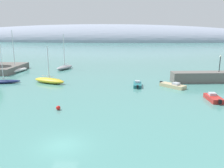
# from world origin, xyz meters

# --- Properties ---
(water) EXTENTS (600.00, 600.00, 0.00)m
(water) POSITION_xyz_m (0.00, 0.00, 0.00)
(water) COLOR teal
(water) RESTS_ON ground
(distant_ridge) EXTENTS (350.57, 65.74, 32.01)m
(distant_ridge) POSITION_xyz_m (-16.98, 210.48, 0.00)
(distant_ridge) COLOR #8E99AD
(distant_ridge) RESTS_ON ground
(sailboat_white_near_shore) EXTENTS (4.42, 8.67, 10.79)m
(sailboat_white_near_shore) POSITION_xyz_m (-22.50, 38.11, 0.56)
(sailboat_white_near_shore) COLOR white
(sailboat_white_near_shore) RESTS_ON water
(sailboat_grey_mid_mooring) EXTENTS (4.51, 7.18, 9.73)m
(sailboat_grey_mid_mooring) POSITION_xyz_m (-10.95, 43.90, 0.61)
(sailboat_grey_mid_mooring) COLOR gray
(sailboat_grey_mid_mooring) RESTS_ON water
(sailboat_navy_outer_mooring) EXTENTS (6.79, 3.33, 8.54)m
(sailboat_navy_outer_mooring) POSITION_xyz_m (-19.15, 25.64, 0.43)
(sailboat_navy_outer_mooring) COLOR navy
(sailboat_navy_outer_mooring) RESTS_ON water
(sailboat_yellow_end_of_line) EXTENTS (7.70, 4.99, 7.76)m
(sailboat_yellow_end_of_line) POSITION_xyz_m (-9.76, 26.41, 0.59)
(sailboat_yellow_end_of_line) COLOR yellow
(sailboat_yellow_end_of_line) RESTS_ON water
(motorboat_teal_foreground) EXTENTS (1.71, 4.31, 1.02)m
(motorboat_teal_foreground) POSITION_xyz_m (8.45, 24.38, 0.36)
(motorboat_teal_foreground) COLOR #1E6B70
(motorboat_teal_foreground) RESTS_ON water
(motorboat_sand_alongside_breakwater) EXTENTS (4.80, 4.76, 1.06)m
(motorboat_sand_alongside_breakwater) POSITION_xyz_m (15.21, 23.92, 0.37)
(motorboat_sand_alongside_breakwater) COLOR #C6B284
(motorboat_sand_alongside_breakwater) RESTS_ON water
(motorboat_red_outer) EXTENTS (1.88, 4.65, 1.11)m
(motorboat_red_outer) POSITION_xyz_m (19.92, 15.67, 0.40)
(motorboat_red_outer) COLOR red
(motorboat_red_outer) RESTS_ON water
(mooring_buoy_red) EXTENTS (0.61, 0.61, 0.61)m
(mooring_buoy_red) POSITION_xyz_m (-3.24, 10.01, 0.31)
(mooring_buoy_red) COLOR red
(mooring_buoy_red) RESTS_ON water
(harbor_lamp_post) EXTENTS (0.36, 0.36, 3.48)m
(harbor_lamp_post) POSITION_xyz_m (25.79, 29.27, 4.39)
(harbor_lamp_post) COLOR black
(harbor_lamp_post) RESTS_ON breakwater_rocks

